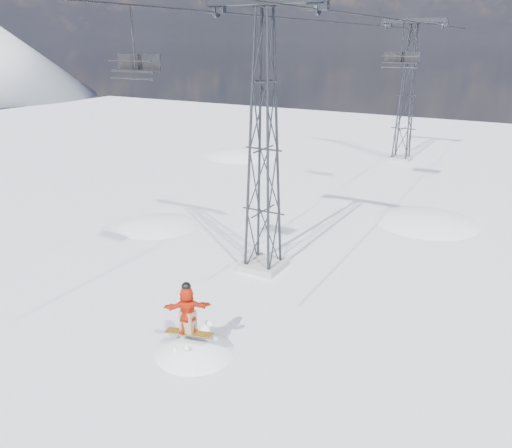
% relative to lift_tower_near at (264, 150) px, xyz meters
% --- Properties ---
extents(ground, '(120.00, 120.00, 0.00)m').
position_rel_lift_tower_near_xyz_m(ground, '(-0.80, -8.00, -5.47)').
color(ground, white).
rests_on(ground, ground).
extents(snow_terrain, '(39.00, 37.00, 22.00)m').
position_rel_lift_tower_near_xyz_m(snow_terrain, '(-5.57, 13.24, -15.06)').
color(snow_terrain, white).
rests_on(snow_terrain, ground).
extents(lift_tower_near, '(5.20, 1.80, 11.43)m').
position_rel_lift_tower_near_xyz_m(lift_tower_near, '(0.00, 0.00, 0.00)').
color(lift_tower_near, '#999999').
rests_on(lift_tower_near, ground).
extents(lift_tower_far, '(5.20, 1.80, 11.43)m').
position_rel_lift_tower_near_xyz_m(lift_tower_far, '(0.00, 25.00, 0.00)').
color(lift_tower_far, '#999999').
rests_on(lift_tower_far, ground).
extents(haul_cables, '(4.46, 51.00, 0.06)m').
position_rel_lift_tower_near_xyz_m(haul_cables, '(0.00, 11.50, 5.38)').
color(haul_cables, black).
rests_on(haul_cables, ground).
extents(snowboarder_jump, '(4.40, 4.40, 6.66)m').
position_rel_lift_tower_near_xyz_m(snowboarder_jump, '(1.16, -6.88, -7.10)').
color(snowboarder_jump, white).
rests_on(snowboarder_jump, ground).
extents(lift_chair_near, '(1.85, 0.53, 2.29)m').
position_rel_lift_tower_near_xyz_m(lift_chair_near, '(-2.20, -4.93, 3.55)').
color(lift_chair_near, black).
rests_on(lift_chair_near, ground).
extents(lift_chair_mid, '(2.10, 0.60, 2.60)m').
position_rel_lift_tower_near_xyz_m(lift_chair_mid, '(2.20, 12.96, 3.30)').
color(lift_chair_mid, black).
rests_on(lift_chair_mid, ground).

